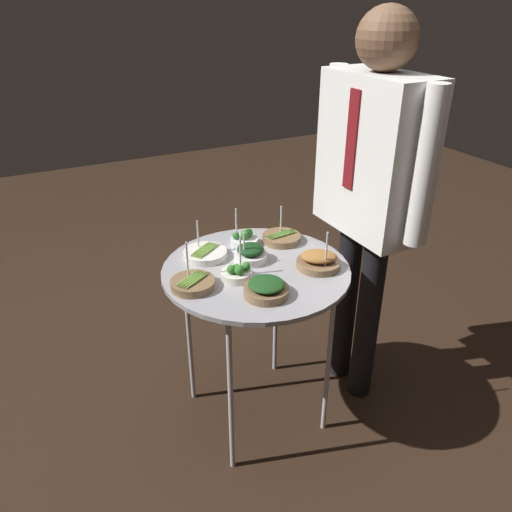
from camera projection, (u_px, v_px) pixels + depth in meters
The scene contains 11 objects.
ground_plane at pixel (256, 411), 2.23m from camera, with size 8.00×8.00×0.00m, color black.
serving_cart at pixel (256, 279), 1.91m from camera, with size 0.71×0.71×0.74m.
bowl_broccoli_back_right at pixel (237, 273), 1.80m from camera, with size 0.11×0.11×0.15m.
bowl_asparagus_near_rim at pixel (193, 283), 1.75m from camera, with size 0.16×0.16×0.16m.
bowl_asparagus_front_right at pixel (205, 253), 1.95m from camera, with size 0.17×0.17×0.14m.
bowl_roast_mid_right at pixel (319, 261), 1.88m from camera, with size 0.17×0.17×0.16m.
bowl_spinach_far_rim at pixel (250, 254), 1.92m from camera, with size 0.13×0.13×0.13m.
bowl_spinach_back_left at pixel (266, 289), 1.70m from camera, with size 0.16×0.16×0.06m.
bowl_asparagus_mid_left at pixel (281, 238), 2.08m from camera, with size 0.16×0.16×0.14m.
bowl_broccoli_front_left at pixel (244, 239), 2.05m from camera, with size 0.11×0.11×0.16m.
waiter_figure at pixel (372, 175), 1.93m from camera, with size 0.60×0.23×1.63m.
Camera 1 is at (1.46, -0.75, 1.66)m, focal length 35.00 mm.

